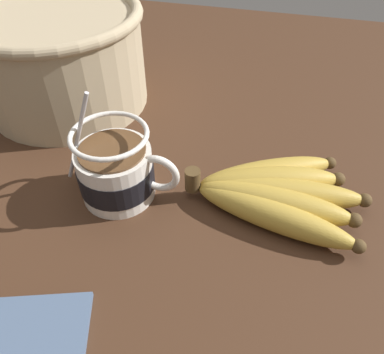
% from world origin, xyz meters
% --- Properties ---
extents(table, '(1.34, 1.34, 0.03)m').
position_xyz_m(table, '(0.00, 0.00, 0.01)').
color(table, '#422819').
rests_on(table, ground).
extents(coffee_mug, '(0.16, 0.10, 0.15)m').
position_xyz_m(coffee_mug, '(-0.08, -0.03, 0.07)').
color(coffee_mug, white).
rests_on(coffee_mug, table).
extents(banana_bunch, '(0.23, 0.17, 0.04)m').
position_xyz_m(banana_bunch, '(0.12, -0.00, 0.05)').
color(banana_bunch, '#4C381E').
rests_on(banana_bunch, table).
extents(woven_basket, '(0.28, 0.28, 0.16)m').
position_xyz_m(woven_basket, '(-0.25, 0.16, 0.11)').
color(woven_basket, tan).
rests_on(woven_basket, table).
extents(napkin, '(0.14, 0.12, 0.01)m').
position_xyz_m(napkin, '(-0.09, -0.24, 0.03)').
color(napkin, slate).
rests_on(napkin, table).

